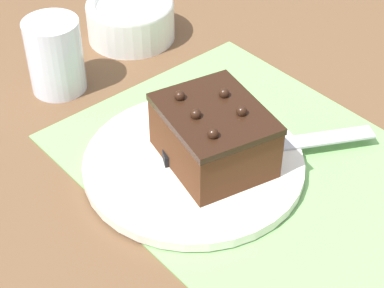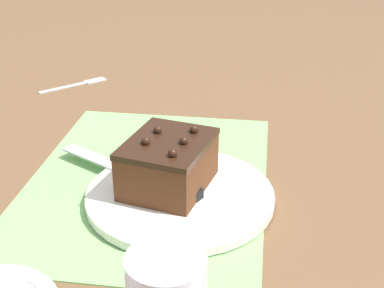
% 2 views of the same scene
% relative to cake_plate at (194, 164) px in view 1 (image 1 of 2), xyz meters
% --- Properties ---
extents(ground_plane, '(3.00, 3.00, 0.00)m').
position_rel_cake_plate_xyz_m(ground_plane, '(-0.05, -0.06, -0.01)').
color(ground_plane, brown).
extents(placemat_woven, '(0.46, 0.34, 0.00)m').
position_rel_cake_plate_xyz_m(placemat_woven, '(-0.05, -0.06, -0.01)').
color(placemat_woven, '#7AB266').
rests_on(placemat_woven, ground_plane).
extents(cake_plate, '(0.25, 0.25, 0.01)m').
position_rel_cake_plate_xyz_m(cake_plate, '(0.00, 0.00, 0.00)').
color(cake_plate, white).
rests_on(cake_plate, placemat_woven).
extents(chocolate_cake, '(0.15, 0.13, 0.08)m').
position_rel_cake_plate_xyz_m(chocolate_cake, '(-0.01, -0.02, 0.04)').
color(chocolate_cake, '#512D19').
rests_on(chocolate_cake, cake_plate).
extents(serving_knife, '(0.14, 0.23, 0.01)m').
position_rel_cake_plate_xyz_m(serving_knife, '(-0.02, -0.04, 0.01)').
color(serving_knife, black).
rests_on(serving_knife, cake_plate).
extents(drinking_glass, '(0.07, 0.07, 0.10)m').
position_rel_cake_plate_xyz_m(drinking_glass, '(0.24, 0.03, 0.04)').
color(drinking_glass, white).
rests_on(drinking_glass, ground_plane).
extents(small_bowl, '(0.13, 0.13, 0.06)m').
position_rel_cake_plate_xyz_m(small_bowl, '(0.29, -0.12, 0.02)').
color(small_bowl, white).
rests_on(small_bowl, ground_plane).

